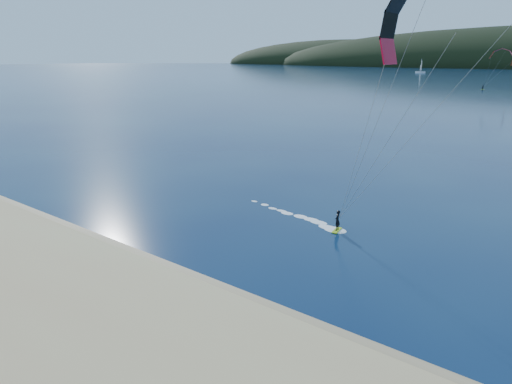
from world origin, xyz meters
TOP-DOWN VIEW (x-y plane):
  - ground at (0.00, 0.00)m, footprint 1800.00×1800.00m
  - wet_sand at (0.00, 4.50)m, footprint 220.00×2.50m
  - kitesurfer_near at (13.08, 13.17)m, footprint 23.75×8.30m
  - kitesurfer_far at (-14.98, 202.08)m, footprint 12.03×7.88m
  - sailboat at (-111.22, 404.58)m, footprint 8.89×5.68m

SIDE VIEW (x-z plane):
  - ground at x=0.00m, z-range 0.00..0.00m
  - wet_sand at x=0.00m, z-range 0.00..0.10m
  - sailboat at x=-111.22m, z-range -5.28..7.11m
  - kitesurfer_far at x=-14.98m, z-range 4.40..20.42m
  - kitesurfer_near at x=13.08m, z-range 5.30..23.93m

